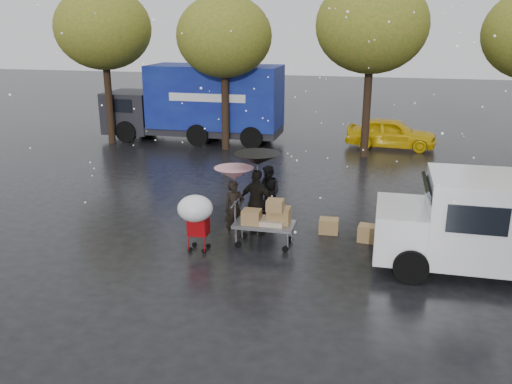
% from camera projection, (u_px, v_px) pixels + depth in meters
% --- Properties ---
extents(ground, '(90.00, 90.00, 0.00)m').
position_uv_depth(ground, '(247.00, 241.00, 13.89)').
color(ground, black).
rests_on(ground, ground).
extents(person_pink, '(0.66, 0.62, 1.51)m').
position_uv_depth(person_pink, '(234.00, 209.00, 13.93)').
color(person_pink, black).
rests_on(person_pink, ground).
extents(person_middle, '(0.92, 0.87, 1.51)m').
position_uv_depth(person_middle, '(269.00, 192.00, 15.38)').
color(person_middle, black).
rests_on(person_middle, ground).
extents(person_black, '(1.11, 0.69, 1.76)m').
position_uv_depth(person_black, '(257.00, 203.00, 14.04)').
color(person_black, black).
rests_on(person_black, ground).
extents(umbrella_pink, '(1.01, 1.01, 1.86)m').
position_uv_depth(umbrella_pink, '(234.00, 174.00, 13.64)').
color(umbrella_pink, '#4C4C4C').
rests_on(umbrella_pink, ground).
extents(umbrella_black, '(1.19, 1.19, 2.20)m').
position_uv_depth(umbrella_black, '(257.00, 159.00, 13.69)').
color(umbrella_black, '#4C4C4C').
rests_on(umbrella_black, ground).
extents(vendor_cart, '(1.52, 0.80, 1.27)m').
position_uv_depth(vendor_cart, '(267.00, 218.00, 13.39)').
color(vendor_cart, slate).
rests_on(vendor_cart, ground).
extents(shopping_cart, '(0.84, 0.84, 1.46)m').
position_uv_depth(shopping_cart, '(196.00, 211.00, 12.85)').
color(shopping_cart, '#A0090D').
rests_on(shopping_cart, ground).
extents(white_van, '(4.91, 2.18, 2.20)m').
position_uv_depth(white_van, '(498.00, 224.00, 11.80)').
color(white_van, silver).
rests_on(white_van, ground).
extents(blue_truck, '(8.30, 2.60, 3.50)m').
position_uv_depth(blue_truck, '(198.00, 103.00, 25.13)').
color(blue_truck, navy).
rests_on(blue_truck, ground).
extents(box_ground_near, '(0.52, 0.44, 0.43)m').
position_uv_depth(box_ground_near, '(368.00, 233.00, 13.80)').
color(box_ground_near, olive).
rests_on(box_ground_near, ground).
extents(box_ground_far, '(0.52, 0.41, 0.39)m').
position_uv_depth(box_ground_far, '(329.00, 226.00, 14.35)').
color(box_ground_far, olive).
rests_on(box_ground_far, ground).
extents(yellow_taxi, '(4.03, 1.86, 1.34)m').
position_uv_depth(yellow_taxi, '(391.00, 133.00, 23.96)').
color(yellow_taxi, yellow).
rests_on(yellow_taxi, ground).
extents(tree_row, '(21.60, 4.40, 7.12)m').
position_uv_depth(tree_row, '(296.00, 31.00, 21.76)').
color(tree_row, black).
rests_on(tree_row, ground).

